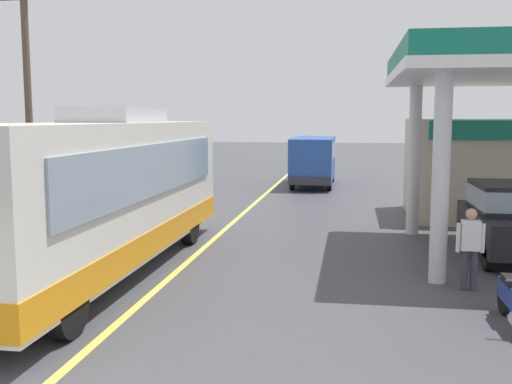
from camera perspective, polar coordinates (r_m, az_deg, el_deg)
name	(u,v)px	position (r m, az deg, el deg)	size (l,w,h in m)	color
ground	(258,200)	(25.13, 0.21, -0.80)	(120.00, 120.00, 0.00)	#424247
lane_divider_stripe	(235,220)	(20.26, -1.97, -2.69)	(0.16, 50.00, 0.01)	#D8CC4C
coach_bus_main	(100,196)	(13.62, -14.56, -0.38)	(2.60, 11.04, 3.69)	silver
car_at_pump	(507,216)	(16.15, 22.71, -2.10)	(1.70, 4.20, 1.82)	black
minibus_opposing_lane	(314,157)	(30.62, 5.49, 3.35)	(2.04, 6.13, 2.44)	#264C9E
pedestrian_near_pump	(498,216)	(16.66, 22.01, -2.08)	(0.55, 0.22, 1.66)	#33333F
pedestrian_by_shop	(470,245)	(12.66, 19.66, -4.73)	(0.55, 0.22, 1.66)	#33333F
utility_pole_roadside	(28,96)	(21.79, -20.81, 8.51)	(1.80, 0.24, 7.96)	brown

